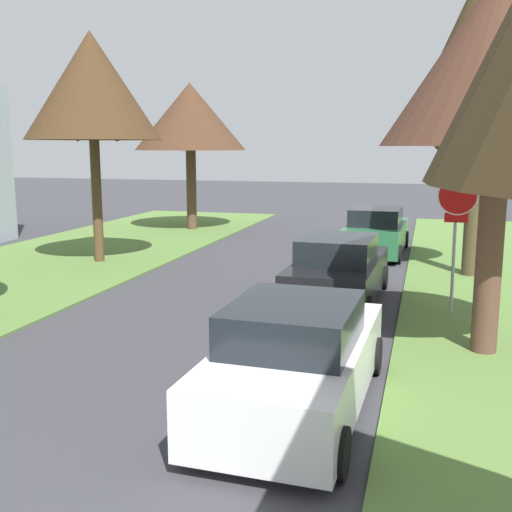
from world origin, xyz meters
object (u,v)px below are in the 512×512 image
object	(u,v)px
street_tree_right_mid_b	(485,28)
stop_sign_far	(456,215)
street_tree_left_mid_b	(92,86)
street_tree_left_far	(190,117)
street_tree_right_mid_a	(503,55)
parked_sedan_green	(376,233)
parked_sedan_black	(338,272)
parked_sedan_white	(296,360)

from	to	relation	value
street_tree_right_mid_b	stop_sign_far	bearing A→B (deg)	-98.25
street_tree_left_mid_b	street_tree_left_far	size ratio (longest dim) A/B	1.12
street_tree_right_mid_a	street_tree_right_mid_b	size ratio (longest dim) A/B	0.77
stop_sign_far	street_tree_right_mid_a	size ratio (longest dim) A/B	0.45
street_tree_left_far	street_tree_right_mid_b	bearing A→B (deg)	-32.14
stop_sign_far	parked_sedan_green	bearing A→B (deg)	106.87
street_tree_right_mid_b	parked_sedan_black	distance (m)	7.74
street_tree_right_mid_b	parked_sedan_green	distance (m)	7.21
street_tree_left_far	parked_sedan_black	bearing A→B (deg)	-53.82
street_tree_right_mid_a	street_tree_left_mid_b	xyz separation A→B (m)	(-10.90, 5.83, 0.30)
stop_sign_far	street_tree_right_mid_a	distance (m)	3.79
street_tree_right_mid_b	parked_sedan_white	world-z (taller)	street_tree_right_mid_b
street_tree_right_mid_a	parked_sedan_green	world-z (taller)	street_tree_right_mid_a
parked_sedan_black	street_tree_right_mid_b	bearing A→B (deg)	50.90
street_tree_right_mid_b	parked_sedan_green	bearing A→B (deg)	133.61
parked_sedan_white	stop_sign_far	bearing A→B (deg)	68.28
street_tree_right_mid_a	street_tree_left_far	distance (m)	17.50
street_tree_left_mid_b	parked_sedan_green	size ratio (longest dim) A/B	1.55
street_tree_left_mid_b	street_tree_right_mid_b	bearing A→B (deg)	4.75
street_tree_left_mid_b	parked_sedan_white	world-z (taller)	street_tree_left_mid_b
stop_sign_far	parked_sedan_white	world-z (taller)	stop_sign_far
street_tree_left_far	parked_sedan_black	world-z (taller)	street_tree_left_far
street_tree_right_mid_b	parked_sedan_black	xyz separation A→B (m)	(-3.15, -3.87, -5.91)
street_tree_right_mid_a	parked_sedan_white	size ratio (longest dim) A/B	1.47
street_tree_left_mid_b	parked_sedan_black	bearing A→B (deg)	-20.45
street_tree_left_far	parked_sedan_white	world-z (taller)	street_tree_left_far
parked_sedan_white	parked_sedan_black	size ratio (longest dim) A/B	1.00
parked_sedan_black	street_tree_left_mid_b	bearing A→B (deg)	159.55
street_tree_right_mid_a	street_tree_left_far	bearing A→B (deg)	128.51
street_tree_right_mid_b	street_tree_left_mid_b	bearing A→B (deg)	-175.25
street_tree_right_mid_b	street_tree_right_mid_a	bearing A→B (deg)	-91.38
stop_sign_far	parked_sedan_black	bearing A→B (deg)	169.57
street_tree_right_mid_b	street_tree_left_mid_b	size ratio (longest dim) A/B	1.23
street_tree_right_mid_a	street_tree_right_mid_b	xyz separation A→B (m)	(0.16, 6.74, 1.59)
street_tree_left_mid_b	street_tree_left_far	world-z (taller)	street_tree_left_mid_b
street_tree_right_mid_a	parked_sedan_white	xyz separation A→B (m)	(-2.69, -3.18, -4.33)
street_tree_right_mid_a	parked_sedan_white	distance (m)	6.01
stop_sign_far	street_tree_right_mid_b	size ratio (longest dim) A/B	0.35
street_tree_right_mid_a	street_tree_left_far	xyz separation A→B (m)	(-10.90, 13.69, -0.26)
parked_sedan_white	parked_sedan_green	bearing A→B (deg)	89.98
street_tree_right_mid_b	street_tree_left_far	bearing A→B (deg)	147.86
stop_sign_far	parked_sedan_white	xyz separation A→B (m)	(-2.23, -5.59, -1.44)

